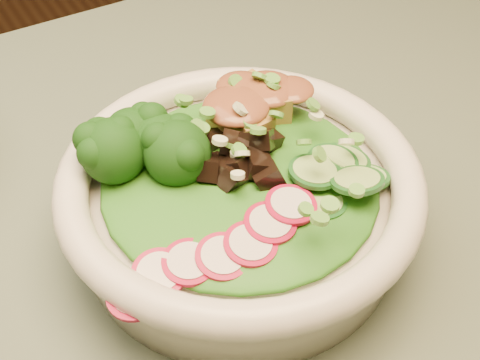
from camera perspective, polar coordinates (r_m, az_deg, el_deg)
salad_bowl at (r=0.44m, az=-0.00°, el=-1.72°), size 0.23×0.23×0.06m
lettuce_bed at (r=0.42m, az=0.00°, el=0.10°), size 0.18×0.18×0.02m
broccoli_florets at (r=0.42m, az=-7.42°, el=1.81°), size 0.08×0.07×0.04m
radish_slices at (r=0.38m, az=-0.65°, el=-5.62°), size 0.10×0.05×0.02m
cucumber_slices at (r=0.41m, az=7.79°, el=0.31°), size 0.07×0.07×0.03m
mushroom_heap at (r=0.42m, az=0.17°, el=2.20°), size 0.07×0.07×0.03m
tofu_cubes at (r=0.46m, az=1.00°, el=5.69°), size 0.09×0.06×0.03m
peanut_sauce at (r=0.45m, az=1.01°, el=6.82°), size 0.06×0.05×0.01m
scallion_garnish at (r=0.41m, az=0.00°, el=2.13°), size 0.17×0.17×0.02m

